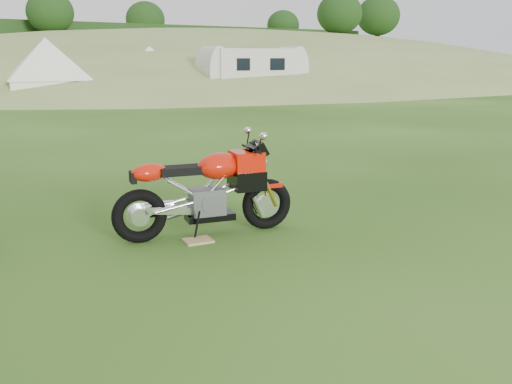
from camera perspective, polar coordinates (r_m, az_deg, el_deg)
ground at (r=5.14m, az=1.47°, el=-8.01°), size 120.00×120.00×0.00m
hillside at (r=51.43m, az=-4.77°, el=11.42°), size 80.00×64.00×8.00m
hedgerow at (r=51.43m, az=-4.77°, el=11.42°), size 36.00×1.20×8.60m
sport_motorcycle at (r=6.03m, az=-5.13°, el=0.78°), size 1.92×0.96×1.12m
plywood_board at (r=5.97m, az=-5.84°, el=-4.84°), size 0.32×0.28×0.02m
tent_mid at (r=25.02m, az=-20.13°, el=11.40°), size 3.54×3.54×2.59m
tent_right at (r=28.34m, az=-10.55°, el=11.97°), size 3.20×3.20×2.42m
caravan at (r=25.52m, az=-0.36°, el=11.79°), size 5.00×2.90×2.20m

